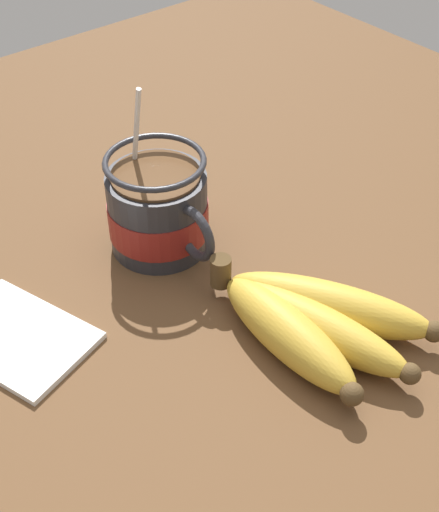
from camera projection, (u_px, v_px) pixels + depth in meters
table at (211, 298)px, 69.45cm from camera, size 117.90×117.90×2.99cm
coffee_mug at (161, 209)px, 70.59cm from camera, size 14.05×10.07×16.90cm
banana_bunch at (311, 321)px, 62.06cm from camera, size 20.41×14.50×4.50cm
napkin at (17, 337)px, 63.07cm from camera, size 15.17×12.66×0.60cm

